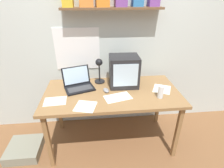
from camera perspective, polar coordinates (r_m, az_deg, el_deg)
ground_plane at (r=2.49m, az=-0.00°, el=-17.72°), size 12.00×12.00×0.00m
back_wall at (r=2.30m, az=-1.33°, el=16.06°), size 5.60×0.24×2.60m
corner_desk at (r=2.06m, az=-0.00°, el=-4.04°), size 1.55×0.77×0.75m
crt_monitor at (r=2.10m, az=3.89°, el=4.19°), size 0.35×0.30×0.37m
laptop at (r=2.14m, az=-11.00°, el=0.41°), size 0.40×0.37×0.23m
desk_lamp at (r=2.14m, az=-4.21°, el=5.13°), size 0.13×0.16×0.33m
juice_glass at (r=1.96m, az=15.60°, el=-2.61°), size 0.06×0.06×0.14m
computer_mouse at (r=2.02m, az=-1.95°, el=-2.04°), size 0.09×0.12×0.03m
open_notebook at (r=1.92m, az=1.89°, el=-4.37°), size 0.32×0.23×0.00m
printed_handout at (r=1.79m, az=-8.67°, el=-7.24°), size 0.25×0.24×0.00m
loose_paper_near_laptop at (r=1.95m, az=-18.06°, el=-5.35°), size 0.24×0.19×0.00m
loose_paper_near_monitor at (r=2.16m, az=16.00°, el=-1.64°), size 0.27×0.28×0.00m
floor_cushion at (r=2.54m, az=-26.58°, el=-18.46°), size 0.39×0.39×0.12m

